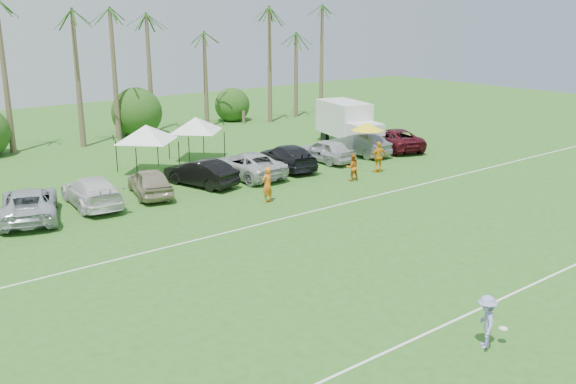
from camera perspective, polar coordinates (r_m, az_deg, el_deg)
ground at (r=21.58m, az=19.54°, el=-12.33°), size 120.00×120.00×0.00m
field_lines at (r=26.14m, az=4.59°, el=-6.35°), size 80.00×12.10×0.01m
palm_tree_4 at (r=49.31m, az=-24.07°, el=11.75°), size 2.40×2.40×8.90m
palm_tree_5 at (r=50.45m, az=-19.70°, el=13.24°), size 2.40×2.40×9.90m
palm_tree_6 at (r=51.89m, az=-15.50°, el=14.58°), size 2.40×2.40×10.90m
palm_tree_7 at (r=53.60m, az=-11.50°, el=15.76°), size 2.40×2.40×11.90m
palm_tree_8 at (r=56.12m, az=-6.70°, el=13.31°), size 2.40×2.40×8.90m
palm_tree_9 at (r=58.89m, az=-2.46°, el=14.37°), size 2.40×2.40×9.90m
palm_tree_10 at (r=61.94m, az=1.41°, el=15.24°), size 2.40×2.40×10.90m
palm_tree_11 at (r=64.57m, az=4.25°, el=15.99°), size 2.40×2.40×11.90m
bush_tree_2 at (r=54.22m, az=-13.40°, el=6.87°), size 4.00×4.00×4.00m
bush_tree_3 at (r=59.09m, az=-4.55°, el=7.96°), size 4.00×4.00×4.00m
sideline_player_a at (r=33.97m, az=-1.87°, el=0.65°), size 0.77×0.57×1.93m
sideline_player_b at (r=38.58m, az=5.75°, el=2.21°), size 0.97×0.87×1.63m
sideline_player_c at (r=40.69m, az=8.07°, el=3.09°), size 1.24×0.77×1.97m
box_truck at (r=48.47m, az=5.43°, el=6.13°), size 3.79×6.68×3.25m
canopy_tent_left at (r=40.71m, az=-12.54°, el=5.85°), size 4.40×4.40×3.57m
canopy_tent_right at (r=43.86m, az=-8.23°, el=6.61°), size 4.24×4.24×3.43m
market_umbrella at (r=43.98m, az=7.06°, el=5.79°), size 2.27×2.27×2.53m
frisbee_player at (r=20.56m, az=17.19°, el=-10.95°), size 1.31×1.19×1.67m
parked_car_2 at (r=33.71m, az=-22.05°, el=-0.98°), size 4.25×6.12×1.55m
parked_car_3 at (r=34.90m, az=-17.06°, el=0.05°), size 2.68×5.53×1.55m
parked_car_4 at (r=36.03m, az=-12.17°, el=0.88°), size 2.89×4.87×1.55m
parked_car_5 at (r=37.59m, az=-7.78°, el=1.71°), size 2.84×4.98×1.55m
parked_car_6 at (r=39.27m, az=-3.66°, el=2.44°), size 2.61×5.60×1.55m
parked_car_7 at (r=41.29m, az=-0.08°, el=3.14°), size 3.11×5.66×1.55m
parked_car_8 at (r=43.33m, az=3.34°, el=3.72°), size 1.97×4.61×1.55m
parked_car_9 at (r=45.54m, az=6.40°, el=4.24°), size 1.77×4.76×1.55m
parked_car_10 at (r=47.73m, az=9.37°, el=4.66°), size 4.21×6.12×1.55m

